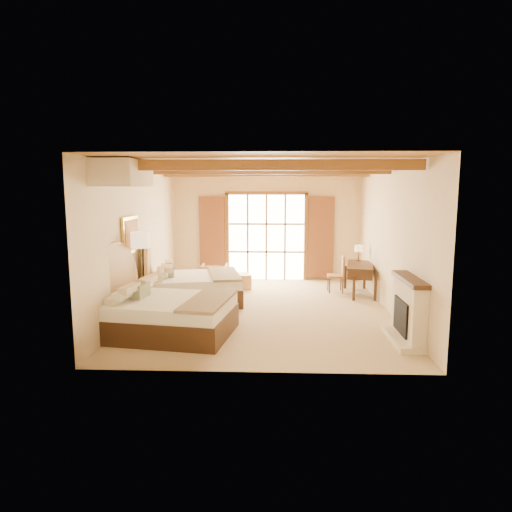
{
  "coord_description": "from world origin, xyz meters",
  "views": [
    {
      "loc": [
        0.23,
        -9.92,
        2.71
      ],
      "look_at": [
        -0.18,
        0.2,
        1.19
      ],
      "focal_mm": 32.0,
      "sensor_mm": 36.0,
      "label": 1
    }
  ],
  "objects_px": {
    "bed_far": "(187,285)",
    "armchair": "(214,276)",
    "bed_near": "(160,311)",
    "desk": "(360,278)",
    "nightstand": "(144,305)"
  },
  "relations": [
    {
      "from": "bed_near",
      "to": "bed_far",
      "type": "height_order",
      "value": "bed_near"
    },
    {
      "from": "bed_near",
      "to": "nightstand",
      "type": "xyz_separation_m",
      "value": [
        -0.61,
        1.04,
        -0.16
      ]
    },
    {
      "from": "bed_near",
      "to": "desk",
      "type": "bearing_deg",
      "value": 47.18
    },
    {
      "from": "bed_far",
      "to": "nightstand",
      "type": "relative_size",
      "value": 4.35
    },
    {
      "from": "bed_far",
      "to": "desk",
      "type": "distance_m",
      "value": 4.37
    },
    {
      "from": "bed_near",
      "to": "desk",
      "type": "xyz_separation_m",
      "value": [
        4.29,
        3.41,
        -0.03
      ]
    },
    {
      "from": "bed_near",
      "to": "bed_far",
      "type": "relative_size",
      "value": 1.0
    },
    {
      "from": "bed_far",
      "to": "desk",
      "type": "height_order",
      "value": "bed_far"
    },
    {
      "from": "nightstand",
      "to": "desk",
      "type": "xyz_separation_m",
      "value": [
        4.9,
        2.37,
        0.13
      ]
    },
    {
      "from": "bed_near",
      "to": "bed_far",
      "type": "xyz_separation_m",
      "value": [
        0.03,
        2.4,
        -0.02
      ]
    },
    {
      "from": "bed_far",
      "to": "armchair",
      "type": "bearing_deg",
      "value": 63.56
    },
    {
      "from": "nightstand",
      "to": "desk",
      "type": "distance_m",
      "value": 5.44
    },
    {
      "from": "bed_far",
      "to": "nightstand",
      "type": "bearing_deg",
      "value": -127.19
    },
    {
      "from": "bed_far",
      "to": "nightstand",
      "type": "distance_m",
      "value": 1.51
    },
    {
      "from": "bed_near",
      "to": "desk",
      "type": "distance_m",
      "value": 5.48
    }
  ]
}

